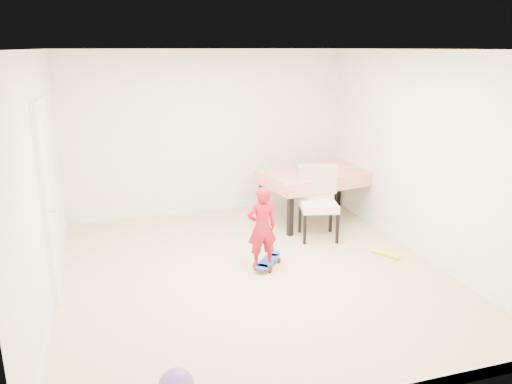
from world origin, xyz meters
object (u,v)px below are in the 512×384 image
object	(u,v)px
dining_table	(316,195)
child	(262,230)
skateboard	(268,263)
dining_chair	(319,204)

from	to	relation	value
dining_table	child	world-z (taller)	child
dining_table	skateboard	bearing A→B (deg)	-141.74
dining_chair	child	distance (m)	1.31
dining_chair	child	size ratio (longest dim) A/B	1.02
dining_table	skateboard	size ratio (longest dim) A/B	2.88
skateboard	dining_chair	bearing A→B (deg)	-14.53
dining_table	skateboard	world-z (taller)	dining_table
dining_table	skateboard	xyz separation A→B (m)	(-1.29, -1.48, -0.35)
child	dining_table	bearing A→B (deg)	-132.65
dining_table	skateboard	distance (m)	1.99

